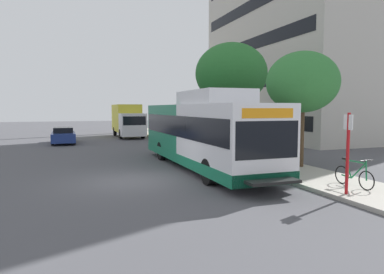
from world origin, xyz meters
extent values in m
plane|color=#4C4C51|center=(0.00, 8.00, 0.00)|extent=(120.00, 120.00, 0.00)
cube|color=#A8A399|center=(7.00, 6.00, 0.07)|extent=(3.00, 56.00, 0.14)
cube|color=white|center=(3.71, -1.02, 1.69)|extent=(2.54, 5.80, 2.73)
cube|color=#14724C|center=(3.71, 4.78, 1.69)|extent=(2.54, 5.80, 2.73)
cube|color=#14724C|center=(3.71, 1.88, 0.54)|extent=(2.57, 11.60, 0.44)
cube|color=black|center=(3.71, 1.88, 2.05)|extent=(2.58, 11.25, 0.96)
cube|color=black|center=(3.71, -3.88, 1.85)|extent=(2.34, 0.10, 1.24)
cube|color=orange|center=(3.71, -3.89, 2.72)|extent=(1.90, 0.08, 0.32)
cube|color=white|center=(3.71, 0.43, 3.35)|extent=(2.16, 4.06, 0.60)
cube|color=black|center=(3.71, -4.27, 0.55)|extent=(1.78, 0.60, 0.10)
cylinder|color=black|center=(2.58, -1.72, 0.50)|extent=(0.30, 1.00, 1.00)
cylinder|color=black|center=(4.84, -1.72, 0.50)|extent=(0.30, 1.00, 1.00)
cylinder|color=black|center=(2.58, 5.07, 0.50)|extent=(0.30, 1.00, 1.00)
cylinder|color=black|center=(4.84, 5.07, 0.50)|extent=(0.30, 1.00, 1.00)
cylinder|color=red|center=(5.95, -5.03, 1.44)|extent=(0.10, 0.10, 2.60)
cube|color=white|center=(5.93, -5.03, 2.44)|extent=(0.04, 0.36, 0.48)
torus|color=black|center=(6.94, -4.88, 0.47)|extent=(0.04, 0.66, 0.66)
torus|color=black|center=(6.94, -3.78, 0.47)|extent=(0.04, 0.66, 0.66)
cylinder|color=#19723F|center=(6.94, -4.53, 0.74)|extent=(0.05, 0.64, 0.64)
cylinder|color=#19723F|center=(6.94, -4.08, 0.74)|extent=(0.05, 0.34, 0.62)
cylinder|color=#19723F|center=(6.94, -4.38, 1.04)|extent=(0.05, 0.90, 0.05)
cylinder|color=#19723F|center=(6.94, -4.00, 0.46)|extent=(0.05, 0.45, 0.08)
cylinder|color=#19723F|center=(6.94, -4.85, 0.81)|extent=(0.05, 0.10, 0.67)
cylinder|color=black|center=(6.94, -4.83, 1.14)|extent=(0.52, 0.03, 0.03)
cube|color=black|center=(6.94, -3.93, 1.08)|extent=(0.12, 0.24, 0.06)
cylinder|color=#4C3823|center=(7.93, -0.12, 1.49)|extent=(0.28, 0.28, 2.70)
ellipsoid|color=#337A38|center=(7.93, -0.12, 4.09)|extent=(3.32, 3.32, 2.82)
cylinder|color=#4C3823|center=(7.97, 7.32, 1.76)|extent=(0.28, 0.28, 3.24)
ellipsoid|color=#286B2D|center=(7.97, 7.32, 5.16)|extent=(4.74, 4.74, 4.03)
cube|color=navy|center=(-2.60, 16.63, 0.55)|extent=(1.80, 4.50, 0.70)
cube|color=black|center=(-2.60, 16.73, 1.05)|extent=(1.48, 2.34, 0.56)
cylinder|color=black|center=(-3.40, 15.28, 0.32)|extent=(0.20, 0.64, 0.64)
cylinder|color=black|center=(-1.80, 15.28, 0.32)|extent=(0.20, 0.64, 0.64)
cylinder|color=black|center=(-3.40, 17.98, 0.32)|extent=(0.20, 0.64, 0.64)
cylinder|color=black|center=(-1.80, 17.98, 0.32)|extent=(0.20, 0.64, 0.64)
cube|color=silver|center=(3.46, 18.65, 1.35)|extent=(2.30, 2.00, 2.10)
cube|color=yellow|center=(3.46, 22.15, 1.90)|extent=(2.30, 5.00, 2.70)
cube|color=black|center=(3.46, 17.68, 1.75)|extent=(2.07, 0.08, 0.80)
cylinder|color=black|center=(2.43, 19.09, 0.46)|extent=(0.26, 0.92, 0.92)
cylinder|color=black|center=(4.49, 19.09, 0.46)|extent=(0.26, 0.92, 0.92)
cylinder|color=black|center=(2.43, 23.23, 0.46)|extent=(0.26, 0.92, 0.92)
cylinder|color=black|center=(4.49, 23.23, 0.46)|extent=(0.26, 0.92, 0.92)
cube|color=black|center=(20.40, 15.45, 1.75)|extent=(13.00, 18.19, 1.10)
cube|color=black|center=(20.40, 15.45, 5.26)|extent=(13.00, 18.19, 1.10)
cube|color=black|center=(20.40, 15.45, 8.77)|extent=(13.00, 18.19, 1.10)
cube|color=black|center=(20.40, 15.45, 12.28)|extent=(13.00, 18.19, 1.10)
cylinder|color=#B7B7BC|center=(20.99, 34.05, 3.27)|extent=(1.10, 1.10, 6.54)
cylinder|color=#B7B7BC|center=(20.99, 34.05, 9.82)|extent=(0.91, 0.91, 6.54)
cylinder|color=#B7B7BC|center=(20.99, 34.05, 16.36)|extent=(0.72, 0.72, 6.54)
camera|label=1|loc=(-2.44, -13.60, 2.88)|focal=32.53mm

